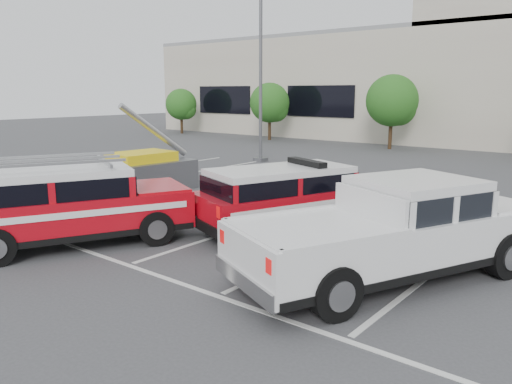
{
  "coord_description": "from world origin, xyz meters",
  "views": [
    {
      "loc": [
        8.73,
        -9.2,
        3.76
      ],
      "look_at": [
        0.36,
        1.21,
        1.05
      ],
      "focal_mm": 35.0,
      "sensor_mm": 36.0,
      "label": 1
    }
  ],
  "objects_px": {
    "tree_mid_left": "(394,102)",
    "utility_rig": "(139,173)",
    "light_pole_left": "(261,63)",
    "white_pickup": "(393,240)",
    "fire_chief_suv": "(292,202)",
    "ladder_suv": "(70,210)",
    "tree_far_left": "(182,105)",
    "tree_left": "(271,104)"
  },
  "relations": [
    {
      "from": "utility_rig",
      "to": "fire_chief_suv",
      "type": "bearing_deg",
      "value": -1.87
    },
    {
      "from": "tree_mid_left",
      "to": "fire_chief_suv",
      "type": "height_order",
      "value": "tree_mid_left"
    },
    {
      "from": "ladder_suv",
      "to": "utility_rig",
      "type": "bearing_deg",
      "value": 153.63
    },
    {
      "from": "light_pole_left",
      "to": "utility_rig",
      "type": "xyz_separation_m",
      "value": [
        1.36,
        -9.28,
        -4.52
      ]
    },
    {
      "from": "fire_chief_suv",
      "to": "ladder_suv",
      "type": "distance_m",
      "value": 5.75
    },
    {
      "from": "fire_chief_suv",
      "to": "white_pickup",
      "type": "relative_size",
      "value": 0.84
    },
    {
      "from": "tree_far_left",
      "to": "utility_rig",
      "type": "height_order",
      "value": "tree_far_left"
    },
    {
      "from": "tree_far_left",
      "to": "fire_chief_suv",
      "type": "relative_size",
      "value": 0.69
    },
    {
      "from": "light_pole_left",
      "to": "ladder_suv",
      "type": "bearing_deg",
      "value": -69.11
    },
    {
      "from": "light_pole_left",
      "to": "white_pickup",
      "type": "xyz_separation_m",
      "value": [
        12.83,
        -11.91,
        -4.38
      ]
    },
    {
      "from": "ladder_suv",
      "to": "utility_rig",
      "type": "height_order",
      "value": "utility_rig"
    },
    {
      "from": "tree_far_left",
      "to": "utility_rig",
      "type": "relative_size",
      "value": 0.99
    },
    {
      "from": "tree_far_left",
      "to": "white_pickup",
      "type": "distance_m",
      "value": 37.0
    },
    {
      "from": "tree_mid_left",
      "to": "light_pole_left",
      "type": "xyz_separation_m",
      "value": [
        -3.09,
        -10.05,
        2.14
      ]
    },
    {
      "from": "tree_left",
      "to": "white_pickup",
      "type": "distance_m",
      "value": 29.59
    },
    {
      "from": "tree_left",
      "to": "white_pickup",
      "type": "xyz_separation_m",
      "value": [
        19.74,
        -21.95,
        -1.96
      ]
    },
    {
      "from": "tree_far_left",
      "to": "tree_mid_left",
      "type": "bearing_deg",
      "value": 0.0
    },
    {
      "from": "white_pickup",
      "to": "ladder_suv",
      "type": "height_order",
      "value": "ladder_suv"
    },
    {
      "from": "fire_chief_suv",
      "to": "utility_rig",
      "type": "bearing_deg",
      "value": -166.04
    },
    {
      "from": "light_pole_left",
      "to": "fire_chief_suv",
      "type": "height_order",
      "value": "light_pole_left"
    },
    {
      "from": "white_pickup",
      "to": "fire_chief_suv",
      "type": "bearing_deg",
      "value": 179.41
    },
    {
      "from": "tree_left",
      "to": "utility_rig",
      "type": "bearing_deg",
      "value": -66.83
    },
    {
      "from": "tree_left",
      "to": "ladder_suv",
      "type": "xyz_separation_m",
      "value": [
        12.54,
        -24.8,
        -1.9
      ]
    },
    {
      "from": "white_pickup",
      "to": "utility_rig",
      "type": "relative_size",
      "value": 1.72
    },
    {
      "from": "fire_chief_suv",
      "to": "ladder_suv",
      "type": "xyz_separation_m",
      "value": [
        -3.55,
        -4.52,
        0.09
      ]
    },
    {
      "from": "fire_chief_suv",
      "to": "utility_rig",
      "type": "height_order",
      "value": "utility_rig"
    },
    {
      "from": "tree_mid_left",
      "to": "white_pickup",
      "type": "bearing_deg",
      "value": -66.08
    },
    {
      "from": "fire_chief_suv",
      "to": "utility_rig",
      "type": "xyz_separation_m",
      "value": [
        -7.82,
        0.96,
        -0.12
      ]
    },
    {
      "from": "tree_far_left",
      "to": "white_pickup",
      "type": "height_order",
      "value": "tree_far_left"
    },
    {
      "from": "tree_mid_left",
      "to": "white_pickup",
      "type": "distance_m",
      "value": 24.12
    },
    {
      "from": "light_pole_left",
      "to": "ladder_suv",
      "type": "relative_size",
      "value": 1.73
    },
    {
      "from": "tree_mid_left",
      "to": "utility_rig",
      "type": "relative_size",
      "value": 1.2
    },
    {
      "from": "tree_left",
      "to": "ladder_suv",
      "type": "height_order",
      "value": "tree_left"
    },
    {
      "from": "tree_far_left",
      "to": "tree_left",
      "type": "xyz_separation_m",
      "value": [
        10.0,
        0.0,
        0.27
      ]
    },
    {
      "from": "tree_mid_left",
      "to": "utility_rig",
      "type": "distance_m",
      "value": 19.54
    },
    {
      "from": "ladder_suv",
      "to": "tree_far_left",
      "type": "bearing_deg",
      "value": 157.95
    },
    {
      "from": "fire_chief_suv",
      "to": "utility_rig",
      "type": "distance_m",
      "value": 7.88
    },
    {
      "from": "tree_mid_left",
      "to": "tree_far_left",
      "type": "bearing_deg",
      "value": -180.0
    },
    {
      "from": "tree_far_left",
      "to": "fire_chief_suv",
      "type": "height_order",
      "value": "tree_far_left"
    },
    {
      "from": "tree_far_left",
      "to": "utility_rig",
      "type": "xyz_separation_m",
      "value": [
        18.27,
        -19.32,
        -1.83
      ]
    },
    {
      "from": "tree_left",
      "to": "white_pickup",
      "type": "bearing_deg",
      "value": -48.04
    },
    {
      "from": "white_pickup",
      "to": "ladder_suv",
      "type": "relative_size",
      "value": 1.17
    }
  ]
}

